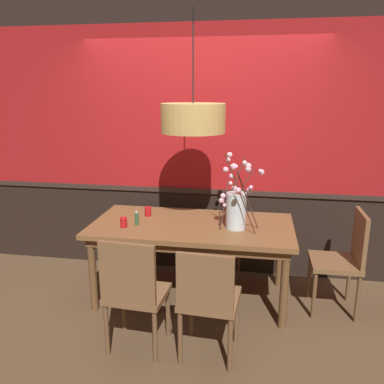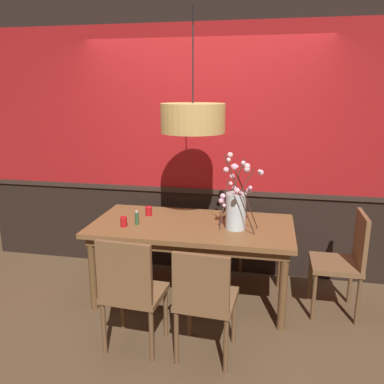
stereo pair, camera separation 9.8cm
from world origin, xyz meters
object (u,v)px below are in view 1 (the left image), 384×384
candle_holder_nearer_center (148,211)px  condiment_bottle (137,218)px  chair_near_side_left (133,290)px  vase_with_blossoms (236,207)px  chair_head_east_end (344,256)px  chair_far_side_right (225,218)px  chair_near_side_right (208,297)px  candle_holder_nearer_edge (124,222)px  pendant_lamp (193,118)px  dining_table (192,232)px

candle_holder_nearer_center → condiment_bottle: (-0.03, -0.29, 0.02)m
chair_near_side_left → vase_with_blossoms: vase_with_blossoms is taller
condiment_bottle → chair_head_east_end: bearing=3.6°
chair_far_side_right → condiment_bottle: chair_far_side_right is taller
chair_near_side_right → chair_near_side_left: bearing=-179.3°
candle_holder_nearer_edge → pendant_lamp: pendant_lamp is taller
chair_near_side_left → pendant_lamp: bearing=69.0°
candle_holder_nearer_edge → chair_head_east_end: bearing=5.6°
chair_near_side_left → chair_near_side_right: (0.57, 0.01, -0.01)m
vase_with_blossoms → chair_near_side_right: bearing=-99.3°
dining_table → pendant_lamp: (0.02, -0.07, 1.07)m
chair_far_side_right → condiment_bottle: bearing=-125.3°
chair_head_east_end → candle_holder_nearer_center: (-1.86, 0.17, 0.27)m
dining_table → vase_with_blossoms: bearing=-6.5°
vase_with_blossoms → candle_holder_nearer_edge: (-1.01, -0.15, -0.15)m
vase_with_blossoms → condiment_bottle: bearing=-175.1°
chair_near_side_left → vase_with_blossoms: 1.19m
chair_head_east_end → chair_near_side_right: chair_head_east_end is taller
pendant_lamp → candle_holder_nearer_edge: bearing=-168.3°
dining_table → chair_far_side_right: (0.23, 0.91, -0.15)m
chair_near_side_right → chair_far_side_right: (-0.04, 1.80, 0.02)m
candle_holder_nearer_center → condiment_bottle: bearing=-95.2°
candle_holder_nearer_edge → pendant_lamp: 1.14m
chair_head_east_end → vase_with_blossoms: bearing=-177.7°
chair_head_east_end → candle_holder_nearer_edge: chair_head_east_end is taller
chair_head_east_end → chair_far_side_right: size_ratio=1.00×
candle_holder_nearer_center → candle_holder_nearer_edge: size_ratio=1.00×
chair_near_side_right → candle_holder_nearer_center: (-0.75, 1.05, 0.30)m
chair_near_side_left → candle_holder_nearer_center: (-0.18, 1.06, 0.28)m
vase_with_blossoms → pendant_lamp: bearing=-176.3°
candle_holder_nearer_center → condiment_bottle: size_ratio=0.68×
candle_holder_nearer_edge → condiment_bottle: bearing=36.7°
chair_near_side_left → condiment_bottle: chair_near_side_left is taller
vase_with_blossoms → chair_near_side_left: bearing=-129.6°
chair_far_side_right → vase_with_blossoms: size_ratio=1.34×
dining_table → condiment_bottle: condiment_bottle is taller
pendant_lamp → chair_head_east_end: bearing=2.7°
chair_far_side_right → candle_holder_nearer_edge: size_ratio=10.32×
chair_near_side_right → candle_holder_nearer_edge: size_ratio=9.74×
chair_near_side_right → condiment_bottle: (-0.77, 0.77, 0.31)m
chair_far_side_right → candle_holder_nearer_center: chair_far_side_right is taller
candle_holder_nearer_edge → candle_holder_nearer_center: bearing=70.6°
chair_head_east_end → pendant_lamp: (-1.37, -0.06, 1.21)m
dining_table → chair_head_east_end: (1.39, -0.01, -0.14)m
chair_near_side_left → chair_near_side_right: bearing=0.7°
chair_head_east_end → pendant_lamp: size_ratio=0.94×
dining_table → candle_holder_nearer_center: candle_holder_nearer_center is taller
chair_far_side_right → pendant_lamp: bearing=-102.0°
candle_holder_nearer_center → candle_holder_nearer_edge: same height
pendant_lamp → chair_far_side_right: bearing=78.0°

